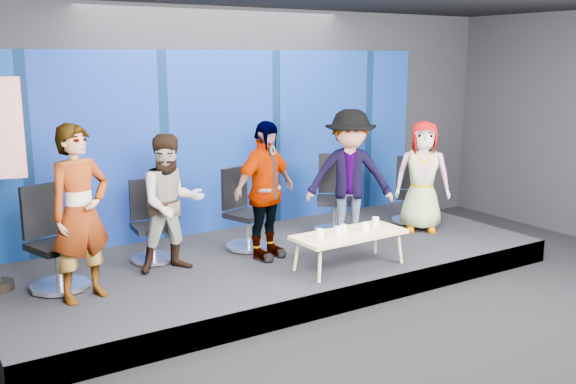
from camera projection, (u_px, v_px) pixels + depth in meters
The scene contains 21 objects.
ground at pixel (404, 347), 6.34m from camera, with size 10.00×10.00×0.00m, color black.
room_walls at pixel (414, 100), 5.83m from camera, with size 10.02×8.02×3.51m.
riser at pixel (274, 264), 8.38m from camera, with size 7.00×3.00×0.30m, color black.
backdrop at pixel (222, 142), 9.28m from camera, with size 7.00×0.08×2.60m, color navy.
chair_a at pixel (55, 255), 7.02m from camera, with size 0.81×0.81×1.15m.
panelist_a at pixel (80, 213), 6.61m from camera, with size 0.68×0.44×1.86m, color black.
chair_b at pixel (152, 234), 8.01m from camera, with size 0.62×0.62×1.01m.
panelist_b at pixel (171, 203), 7.54m from camera, with size 0.80×0.62×1.64m, color black.
chair_c at pixel (245, 222), 8.50m from camera, with size 0.76×0.76×1.08m.
panelist_c at pixel (265, 191), 7.99m from camera, with size 1.02×0.43×1.74m, color black.
chair_d at pixel (335, 207), 9.28m from camera, with size 0.88×0.88×1.13m.
panelist_d at pixel (350, 177), 8.70m from camera, with size 1.18×0.68×1.82m, color black.
chair_e at pixel (410, 201), 9.88m from camera, with size 0.79×0.79×1.00m.
panelist_e at pixel (423, 176), 9.30m from camera, with size 0.79×0.51×1.61m, color black.
coffee_table at pixel (349, 236), 7.73m from camera, with size 1.42×0.63×0.43m.
mug_a at pixel (320, 234), 7.49m from camera, with size 0.09×0.09×0.11m, color white.
mug_b at pixel (339, 231), 7.58m from camera, with size 0.09×0.09×0.11m, color white.
mug_c at pixel (344, 228), 7.73m from camera, with size 0.08×0.08×0.09m, color white.
mug_d at pixel (366, 227), 7.77m from camera, with size 0.09×0.09×0.11m, color white.
mug_e at pixel (376, 221), 8.06m from camera, with size 0.09×0.09×0.10m, color white.
flag_stand at pixel (0, 174), 6.79m from camera, with size 0.55×0.32×2.44m.
Camera 1 is at (-4.10, -4.37, 2.82)m, focal length 40.00 mm.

